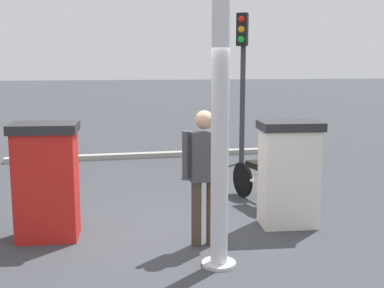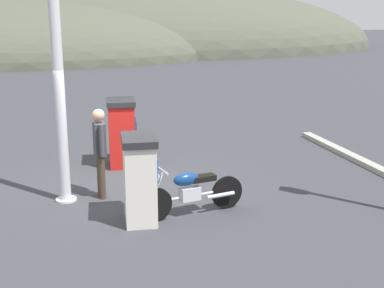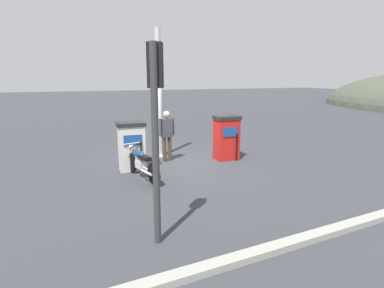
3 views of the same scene
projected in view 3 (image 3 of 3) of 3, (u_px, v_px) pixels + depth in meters
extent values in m
plane|color=#383A3F|center=(180.00, 163.00, 10.52)|extent=(120.00, 120.00, 0.00)
cube|color=silver|center=(132.00, 148.00, 9.58)|extent=(0.56, 0.81, 1.40)
cube|color=#1E478C|center=(133.00, 140.00, 9.26)|extent=(0.06, 0.55, 0.32)
cube|color=#262628|center=(131.00, 124.00, 9.42)|extent=(0.62, 0.89, 0.12)
cylinder|color=black|center=(141.00, 156.00, 9.42)|extent=(0.05, 0.05, 0.91)
cube|color=red|center=(226.00, 139.00, 10.84)|extent=(0.62, 0.81, 1.44)
cube|color=#1E478C|center=(231.00, 132.00, 10.49)|extent=(0.06, 0.55, 0.32)
cube|color=#262628|center=(227.00, 117.00, 10.67)|extent=(0.68, 0.89, 0.12)
cylinder|color=black|center=(237.00, 147.00, 10.65)|extent=(0.05, 0.05, 0.94)
cylinder|color=black|center=(131.00, 163.00, 9.41)|extent=(0.61, 0.20, 0.61)
cylinder|color=black|center=(154.00, 174.00, 8.29)|extent=(0.61, 0.20, 0.61)
cube|color=silver|center=(141.00, 164.00, 8.87)|extent=(0.40, 0.28, 0.24)
cylinder|color=silver|center=(142.00, 166.00, 8.84)|extent=(1.05, 0.30, 0.05)
ellipsoid|color=navy|center=(139.00, 154.00, 8.86)|extent=(0.52, 0.33, 0.24)
cube|color=black|center=(145.00, 158.00, 8.60)|extent=(0.47, 0.30, 0.10)
cylinder|color=silver|center=(131.00, 153.00, 9.31)|extent=(0.26, 0.10, 0.57)
cylinder|color=silver|center=(132.00, 144.00, 9.18)|extent=(0.17, 0.55, 0.04)
sphere|color=silver|center=(131.00, 147.00, 9.29)|extent=(0.17, 0.17, 0.14)
cylinder|color=silver|center=(146.00, 172.00, 8.37)|extent=(0.55, 0.20, 0.07)
cylinder|color=#473828|center=(164.00, 149.00, 10.63)|extent=(0.14, 0.14, 0.85)
cylinder|color=#473828|center=(170.00, 149.00, 10.72)|extent=(0.14, 0.14, 0.85)
cube|color=#3F3F44|center=(167.00, 128.00, 10.52)|extent=(0.24, 0.38, 0.63)
cylinder|color=#3F3F44|center=(160.00, 128.00, 10.40)|extent=(0.10, 0.10, 0.60)
cylinder|color=#3F3F44|center=(173.00, 126.00, 10.62)|extent=(0.10, 0.10, 0.60)
sphere|color=tan|center=(166.00, 114.00, 10.42)|extent=(0.26, 0.26, 0.24)
cylinder|color=#38383A|center=(156.00, 149.00, 5.09)|extent=(0.16, 0.16, 3.42)
cube|color=black|center=(155.00, 65.00, 4.94)|extent=(0.29, 0.30, 0.72)
sphere|color=red|center=(156.00, 52.00, 4.99)|extent=(0.20, 0.20, 0.15)
sphere|color=orange|center=(156.00, 66.00, 5.04)|extent=(0.20, 0.20, 0.15)
sphere|color=green|center=(157.00, 79.00, 5.09)|extent=(0.20, 0.20, 0.15)
cylinder|color=silver|center=(159.00, 95.00, 10.88)|extent=(0.20, 0.20, 4.53)
cylinder|color=silver|center=(160.00, 156.00, 11.36)|extent=(0.40, 0.40, 0.04)
cube|color=#9E9E93|center=(295.00, 242.00, 5.34)|extent=(0.61, 6.68, 0.12)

